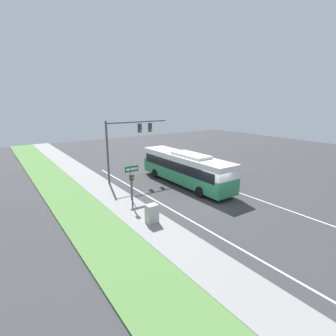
# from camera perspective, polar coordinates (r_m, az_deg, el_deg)

# --- Properties ---
(ground_plane) EXTENTS (80.00, 80.00, 0.00)m
(ground_plane) POSITION_cam_1_polar(r_m,az_deg,el_deg) (21.79, 9.75, -7.42)
(ground_plane) COLOR #38383A
(sidewalk) EXTENTS (2.80, 80.00, 0.12)m
(sidewalk) POSITION_cam_1_polar(r_m,az_deg,el_deg) (18.28, -4.57, -11.49)
(sidewalk) COLOR gray
(sidewalk) RESTS_ON ground_plane
(grass_verge) EXTENTS (3.60, 80.00, 0.10)m
(grass_verge) POSITION_cam_1_polar(r_m,az_deg,el_deg) (17.09, -14.14, -13.90)
(grass_verge) COLOR #568442
(grass_verge) RESTS_ON ground_plane
(lane_divider_near) EXTENTS (0.14, 30.00, 0.01)m
(lane_divider_near) POSITION_cam_1_polar(r_m,az_deg,el_deg) (19.60, 2.10, -9.76)
(lane_divider_near) COLOR silver
(lane_divider_near) RESTS_ON ground_plane
(lane_divider_far) EXTENTS (0.14, 30.00, 0.01)m
(lane_divider_far) POSITION_cam_1_polar(r_m,az_deg,el_deg) (24.32, 15.86, -5.42)
(lane_divider_far) COLOR silver
(lane_divider_far) RESTS_ON ground_plane
(bus) EXTENTS (2.66, 11.58, 3.21)m
(bus) POSITION_cam_1_polar(r_m,az_deg,el_deg) (25.61, 3.73, 0.21)
(bus) COLOR #2D8956
(bus) RESTS_ON ground_plane
(signal_gantry) EXTENTS (6.80, 0.41, 6.22)m
(signal_gantry) POSITION_cam_1_polar(r_m,az_deg,el_deg) (26.45, -8.94, 6.55)
(signal_gantry) COLOR #4C4C51
(signal_gantry) RESTS_ON ground_plane
(pedestrian_signal) EXTENTS (0.28, 0.34, 2.74)m
(pedestrian_signal) POSITION_cam_1_polar(r_m,az_deg,el_deg) (19.83, -7.85, -3.77)
(pedestrian_signal) COLOR #4C4C51
(pedestrian_signal) RESTS_ON ground_plane
(street_sign) EXTENTS (1.22, 0.08, 2.99)m
(street_sign) POSITION_cam_1_polar(r_m,az_deg,el_deg) (21.43, -8.01, -1.80)
(street_sign) COLOR #4C4C51
(street_sign) RESTS_ON ground_plane
(utility_cabinet) EXTENTS (0.78, 0.59, 1.27)m
(utility_cabinet) POSITION_cam_1_polar(r_m,az_deg,el_deg) (17.69, -3.52, -9.90)
(utility_cabinet) COLOR #A8A8A3
(utility_cabinet) RESTS_ON sidewalk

